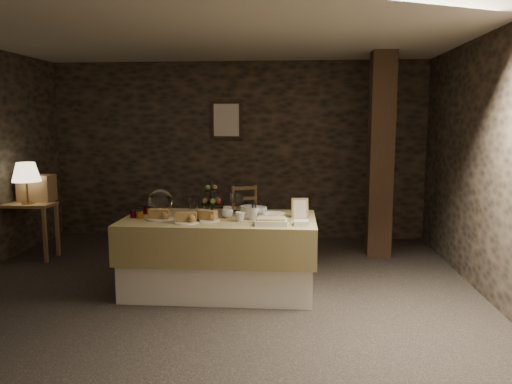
# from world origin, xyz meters

# --- Properties ---
(ground_plane) EXTENTS (5.50, 5.00, 0.01)m
(ground_plane) POSITION_xyz_m (0.00, 0.00, 0.00)
(ground_plane) COLOR black
(ground_plane) RESTS_ON ground
(room_shell) EXTENTS (5.52, 5.02, 2.60)m
(room_shell) POSITION_xyz_m (0.00, 0.00, 1.56)
(room_shell) COLOR black
(room_shell) RESTS_ON ground
(buffet_table) EXTENTS (1.93, 1.03, 0.77)m
(buffet_table) POSITION_xyz_m (0.10, 0.04, 0.44)
(buffet_table) COLOR white
(buffet_table) RESTS_ON ground_plane
(console_table) EXTENTS (0.67, 0.38, 0.71)m
(console_table) POSITION_xyz_m (-2.50, 1.06, 0.58)
(console_table) COLOR olive
(console_table) RESTS_ON ground_plane
(table_lamp) EXTENTS (0.34, 0.34, 0.52)m
(table_lamp) POSITION_xyz_m (-2.45, 1.01, 1.10)
(table_lamp) COLOR #A57E3D
(table_lamp) RESTS_ON console_table
(wine_rack) EXTENTS (0.42, 0.26, 0.34)m
(wine_rack) POSITION_xyz_m (-2.45, 1.24, 0.88)
(wine_rack) COLOR olive
(wine_rack) RESTS_ON console_table
(chair) EXTENTS (0.50, 0.49, 0.65)m
(chair) POSITION_xyz_m (0.21, 1.99, 0.37)
(chair) COLOR olive
(chair) RESTS_ON ground_plane
(timber_column) EXTENTS (0.30, 0.30, 2.60)m
(timber_column) POSITION_xyz_m (1.95, 1.60, 1.30)
(timber_column) COLOR black
(timber_column) RESTS_ON ground_plane
(framed_picture) EXTENTS (0.45, 0.04, 0.55)m
(framed_picture) POSITION_xyz_m (-0.15, 2.47, 1.75)
(framed_picture) COLOR black
(framed_picture) RESTS_ON room_shell
(plate_stack_a) EXTENTS (0.19, 0.19, 0.10)m
(plate_stack_a) POSITION_xyz_m (0.40, 0.17, 0.82)
(plate_stack_a) COLOR silver
(plate_stack_a) RESTS_ON buffet_table
(plate_stack_b) EXTENTS (0.20, 0.20, 0.08)m
(plate_stack_b) POSITION_xyz_m (0.48, 0.20, 0.81)
(plate_stack_b) COLOR silver
(plate_stack_b) RESTS_ON buffet_table
(cutlery_holder) EXTENTS (0.10, 0.10, 0.12)m
(cutlery_holder) POSITION_xyz_m (0.46, -0.04, 0.83)
(cutlery_holder) COLOR silver
(cutlery_holder) RESTS_ON buffet_table
(cup_a) EXTENTS (0.14, 0.14, 0.09)m
(cup_a) POSITION_xyz_m (0.18, 0.04, 0.81)
(cup_a) COLOR silver
(cup_a) RESTS_ON buffet_table
(cup_b) EXTENTS (0.11, 0.11, 0.09)m
(cup_b) POSITION_xyz_m (0.33, -0.12, 0.81)
(cup_b) COLOR silver
(cup_b) RESTS_ON buffet_table
(mug_c) EXTENTS (0.09, 0.09, 0.09)m
(mug_c) POSITION_xyz_m (0.17, 0.16, 0.81)
(mug_c) COLOR silver
(mug_c) RESTS_ON buffet_table
(mug_d) EXTENTS (0.08, 0.08, 0.09)m
(mug_d) POSITION_xyz_m (0.56, -0.07, 0.81)
(mug_d) COLOR silver
(mug_d) RESTS_ON buffet_table
(bowl) EXTENTS (0.28, 0.28, 0.05)m
(bowl) POSITION_xyz_m (0.65, 0.05, 0.79)
(bowl) COLOR silver
(bowl) RESTS_ON buffet_table
(cake_dome) EXTENTS (0.26, 0.26, 0.26)m
(cake_dome) POSITION_xyz_m (-0.57, 0.30, 0.87)
(cake_dome) COLOR olive
(cake_dome) RESTS_ON buffet_table
(fruit_stand) EXTENTS (0.23, 0.23, 0.33)m
(fruit_stand) POSITION_xyz_m (-0.02, 0.34, 0.90)
(fruit_stand) COLOR black
(fruit_stand) RESTS_ON buffet_table
(bread_platter_left) EXTENTS (0.26, 0.26, 0.11)m
(bread_platter_left) POSITION_xyz_m (-0.47, -0.11, 0.81)
(bread_platter_left) COLOR silver
(bread_platter_left) RESTS_ON buffet_table
(bread_platter_center) EXTENTS (0.26, 0.26, 0.11)m
(bread_platter_center) POSITION_xyz_m (-0.18, -0.24, 0.81)
(bread_platter_center) COLOR silver
(bread_platter_center) RESTS_ON buffet_table
(bread_platter_right) EXTENTS (0.26, 0.26, 0.11)m
(bread_platter_right) POSITION_xyz_m (0.00, -0.14, 0.81)
(bread_platter_right) COLOR silver
(bread_platter_right) RESTS_ON buffet_table
(jam_jars) EXTENTS (0.18, 0.32, 0.07)m
(jam_jars) POSITION_xyz_m (-0.71, 0.06, 0.80)
(jam_jars) COLOR #54030C
(jam_jars) RESTS_ON buffet_table
(tart_dish) EXTENTS (0.30, 0.22, 0.07)m
(tart_dish) POSITION_xyz_m (0.65, -0.28, 0.80)
(tart_dish) COLOR silver
(tart_dish) RESTS_ON buffet_table
(square_dish) EXTENTS (0.14, 0.14, 0.04)m
(square_dish) POSITION_xyz_m (0.93, -0.27, 0.79)
(square_dish) COLOR silver
(square_dish) RESTS_ON buffet_table
(menu_frame) EXTENTS (0.17, 0.08, 0.22)m
(menu_frame) POSITION_xyz_m (0.92, 0.10, 0.86)
(menu_frame) COLOR olive
(menu_frame) RESTS_ON buffet_table
(storage_jar_a) EXTENTS (0.10, 0.10, 0.16)m
(storage_jar_a) POSITION_xyz_m (-0.23, 0.33, 0.85)
(storage_jar_a) COLOR white
(storage_jar_a) RESTS_ON buffet_table
(storage_jar_b) EXTENTS (0.09, 0.09, 0.14)m
(storage_jar_b) POSITION_xyz_m (-0.09, 0.36, 0.84)
(storage_jar_b) COLOR white
(storage_jar_b) RESTS_ON buffet_table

